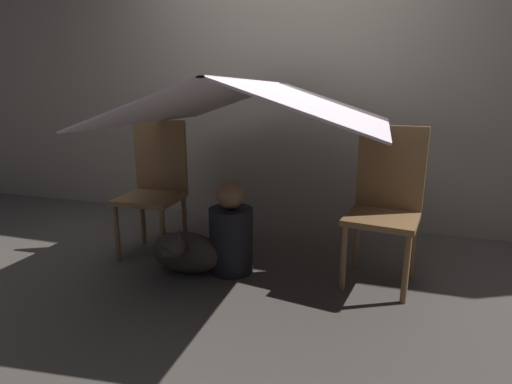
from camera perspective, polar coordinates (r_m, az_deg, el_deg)
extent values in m
plane|color=#47423D|center=(2.69, -0.49, -11.36)|extent=(8.80, 8.80, 0.00)
cube|color=gray|center=(3.55, 5.43, 15.55)|extent=(7.00, 0.05, 2.50)
cylinder|color=brown|center=(2.94, -19.24, -5.66)|extent=(0.04, 0.04, 0.40)
cylinder|color=brown|center=(2.76, -13.12, -6.44)|extent=(0.04, 0.04, 0.40)
cylinder|color=brown|center=(3.22, -15.86, -3.70)|extent=(0.04, 0.04, 0.40)
cylinder|color=brown|center=(3.06, -10.16, -4.27)|extent=(0.04, 0.04, 0.40)
cube|color=brown|center=(2.93, -14.86, -0.89)|extent=(0.43, 0.43, 0.04)
cube|color=brown|center=(3.03, -13.48, 5.06)|extent=(0.41, 0.05, 0.52)
cylinder|color=brown|center=(2.44, 12.37, -9.22)|extent=(0.04, 0.04, 0.40)
cylinder|color=brown|center=(2.39, 20.62, -10.34)|extent=(0.04, 0.04, 0.40)
cylinder|color=brown|center=(2.76, 14.23, -6.57)|extent=(0.04, 0.04, 0.40)
cylinder|color=brown|center=(2.71, 21.49, -7.49)|extent=(0.04, 0.04, 0.40)
cube|color=brown|center=(2.49, 17.54, -3.65)|extent=(0.47, 0.47, 0.04)
cube|color=brown|center=(2.61, 18.68, 3.31)|extent=(0.40, 0.10, 0.52)
cube|color=silver|center=(2.64, -8.36, 12.50)|extent=(0.79, 1.58, 0.27)
cube|color=silver|center=(2.41, 9.16, 12.34)|extent=(0.79, 1.58, 0.27)
cube|color=silver|center=(2.50, 0.00, 15.53)|extent=(0.04, 1.58, 0.01)
cylinder|color=black|center=(2.63, -3.56, -6.87)|extent=(0.29, 0.29, 0.43)
sphere|color=brown|center=(2.54, -3.66, -0.38)|extent=(0.18, 0.18, 0.18)
ellipsoid|color=#332D28|center=(2.67, -9.90, -8.46)|extent=(0.48, 0.24, 0.28)
sphere|color=#332D28|center=(2.48, -11.92, -7.48)|extent=(0.16, 0.16, 0.16)
ellipsoid|color=#332D28|center=(2.43, -12.75, -8.42)|extent=(0.07, 0.08, 0.06)
cone|color=#332D28|center=(2.49, -12.99, -5.92)|extent=(0.06, 0.06, 0.07)
cone|color=#332D28|center=(2.44, -10.98, -6.20)|extent=(0.06, 0.06, 0.07)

